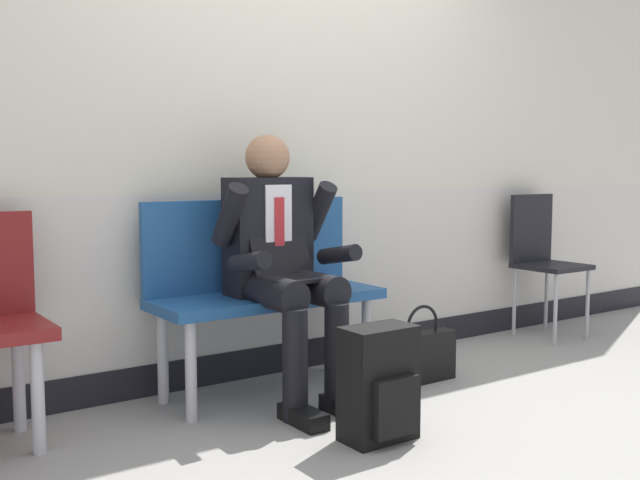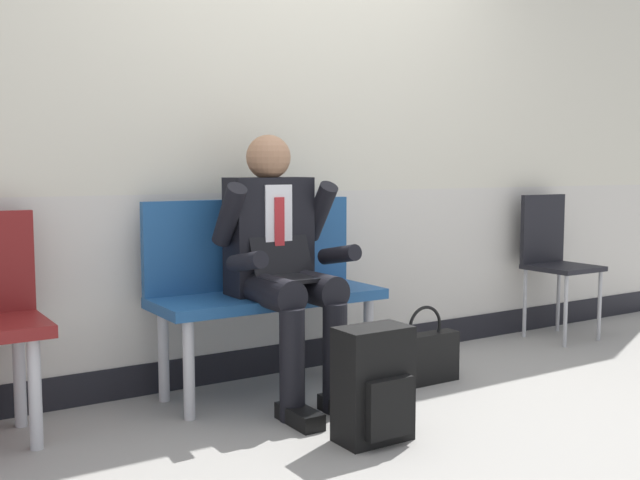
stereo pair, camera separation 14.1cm
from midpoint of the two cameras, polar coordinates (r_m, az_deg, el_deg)
The scene contains 7 objects.
ground_plane at distance 3.51m, azimuth 3.13°, elevation -12.41°, with size 18.00×18.00×0.00m, color gray.
station_wall at distance 3.99m, azimuth -3.72°, elevation 9.88°, with size 6.73×0.14×2.79m.
bench_with_person at distance 3.62m, azimuth -5.69°, elevation -3.07°, with size 1.12×0.42×0.93m.
person_seated at distance 3.43m, azimuth -4.07°, elevation -1.53°, with size 0.57×0.70×1.24m.
backpack at distance 3.01m, azimuth 3.24°, elevation -11.01°, with size 0.29×0.22×0.46m.
handbag at distance 3.83m, azimuth 6.76°, elevation -8.77°, with size 0.38×0.10×0.40m.
folding_chair at distance 5.00m, azimuth 15.82°, elevation -0.82°, with size 0.38×0.38×0.91m.
Camera 1 is at (-2.13, -2.59, 1.09)m, focal length 41.84 mm.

